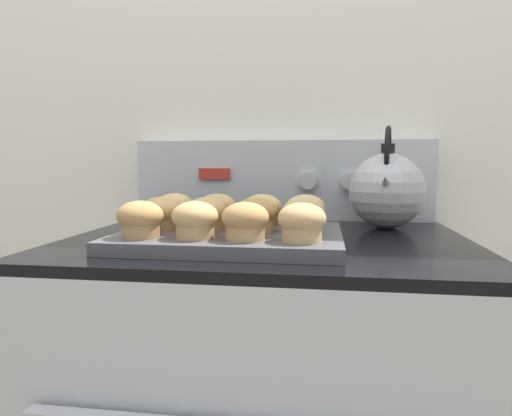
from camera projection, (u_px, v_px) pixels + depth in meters
name	position (u px, v px, depth m)	size (l,w,h in m)	color
wall_back	(284.00, 107.00, 1.19)	(8.00, 0.05, 2.40)	silver
control_panel	(282.00, 180.00, 1.15)	(0.74, 0.07, 0.20)	#B7BABF
muffin_pan	(231.00, 237.00, 0.81)	(0.39, 0.30, 0.02)	#4C4C51
muffin_r0_c0	(140.00, 219.00, 0.74)	(0.07, 0.07, 0.06)	#A37A4C
muffin_r0_c1	(195.00, 220.00, 0.73)	(0.07, 0.07, 0.06)	tan
muffin_r0_c2	(245.00, 221.00, 0.72)	(0.07, 0.07, 0.06)	tan
muffin_r0_c3	(302.00, 222.00, 0.70)	(0.07, 0.07, 0.06)	tan
muffin_r1_c0	(161.00, 213.00, 0.82)	(0.07, 0.07, 0.06)	#A37A4C
muffin_r1_c1	(206.00, 214.00, 0.81)	(0.07, 0.07, 0.06)	#A37A4C
muffin_r1_c2	(256.00, 215.00, 0.80)	(0.07, 0.07, 0.06)	tan
muffin_r1_c3	(303.00, 216.00, 0.79)	(0.07, 0.07, 0.06)	tan
muffin_r2_c0	(175.00, 208.00, 0.91)	(0.07, 0.07, 0.06)	tan
muffin_r2_c1	(217.00, 209.00, 0.90)	(0.07, 0.07, 0.06)	tan
muffin_r2_c2	(262.00, 210.00, 0.89)	(0.07, 0.07, 0.06)	olive
muffin_r2_c3	(305.00, 210.00, 0.88)	(0.07, 0.07, 0.06)	#A37A4C
tea_kettle	(387.00, 189.00, 0.99)	(0.16, 0.19, 0.22)	#ADAFB5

